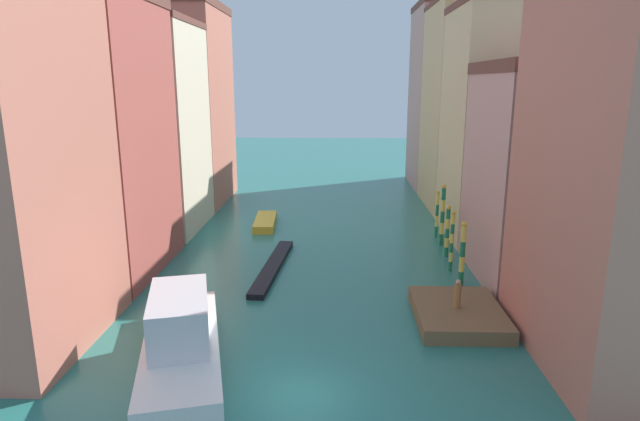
{
  "coord_description": "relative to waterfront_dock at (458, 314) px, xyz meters",
  "views": [
    {
      "loc": [
        1.39,
        -18.99,
        12.32
      ],
      "look_at": [
        -0.12,
        25.57,
        1.5
      ],
      "focal_mm": 29.77,
      "sensor_mm": 36.0,
      "label": 1
    }
  ],
  "objects": [
    {
      "name": "building_left_2",
      "position": [
        -21.62,
        17.83,
        8.28
      ],
      "size": [
        6.97,
        9.93,
        17.3
      ],
      "color": "beige",
      "rests_on": "ground"
    },
    {
      "name": "building_right_1",
      "position": [
        5.97,
        6.9,
        6.42
      ],
      "size": [
        6.97,
        10.08,
        13.57
      ],
      "color": "tan",
      "rests_on": "ground"
    },
    {
      "name": "mooring_pole_4",
      "position": [
        1.61,
        15.57,
        1.59
      ],
      "size": [
        0.27,
        0.27,
        3.87
      ],
      "color": "#197247",
      "rests_on": "ground"
    },
    {
      "name": "mooring_pole_1",
      "position": [
        1.15,
        7.66,
        1.73
      ],
      "size": [
        0.27,
        0.27,
        4.14
      ],
      "color": "#197247",
      "rests_on": "ground"
    },
    {
      "name": "building_right_3",
      "position": [
        5.97,
        27.43,
        9.56
      ],
      "size": [
        6.97,
        11.52,
        19.87
      ],
      "color": "#DBB77A",
      "rests_on": "ground"
    },
    {
      "name": "mooring_pole_0",
      "position": [
        1.23,
        4.91,
        1.74
      ],
      "size": [
        0.35,
        0.35,
        4.14
      ],
      "color": "#197247",
      "rests_on": "ground"
    },
    {
      "name": "motorboat_0",
      "position": [
        -12.81,
        18.79,
        -0.06
      ],
      "size": [
        2.07,
        5.93,
        0.64
      ],
      "color": "gold",
      "rests_on": "ground"
    },
    {
      "name": "ground_plane",
      "position": [
        -7.83,
        17.25,
        -0.38
      ],
      "size": [
        154.0,
        154.0,
        0.0
      ],
      "primitive_type": "plane",
      "color": "#28756B"
    },
    {
      "name": "gondola_black",
      "position": [
        -10.78,
        7.55,
        -0.2
      ],
      "size": [
        1.84,
        10.76,
        0.37
      ],
      "color": "black",
      "rests_on": "ground"
    },
    {
      "name": "mooring_pole_3",
      "position": [
        1.62,
        13.44,
        2.07
      ],
      "size": [
        0.34,
        0.34,
        4.8
      ],
      "color": "#197247",
      "rests_on": "ground"
    },
    {
      "name": "building_right_0",
      "position": [
        5.97,
        -3.85,
        9.13
      ],
      "size": [
        6.97,
        11.06,
        19.01
      ],
      "color": "#C6705B",
      "rests_on": "ground"
    },
    {
      "name": "vaporetto_white",
      "position": [
        -13.35,
        -4.95,
        0.85
      ],
      "size": [
        5.83,
        11.08,
        3.35
      ],
      "color": "white",
      "rests_on": "ground"
    },
    {
      "name": "waterfront_dock",
      "position": [
        0.0,
        0.0,
        0.0
      ],
      "size": [
        4.5,
        5.83,
        0.77
      ],
      "color": "brown",
      "rests_on": "ground"
    },
    {
      "name": "building_left_3",
      "position": [
        -21.62,
        28.69,
        9.64
      ],
      "size": [
        6.97,
        11.88,
        20.01
      ],
      "color": "#C6705B",
      "rests_on": "ground"
    },
    {
      "name": "building_right_4",
      "position": [
        5.97,
        38.56,
        10.23
      ],
      "size": [
        6.97,
        10.94,
        21.2
      ],
      "color": "tan",
      "rests_on": "ground"
    },
    {
      "name": "building_left_1",
      "position": [
        -21.62,
        7.19,
        8.56
      ],
      "size": [
        6.97,
        10.68,
        17.86
      ],
      "color": "#B25147",
      "rests_on": "ground"
    },
    {
      "name": "person_on_dock",
      "position": [
        -0.1,
        -0.04,
        1.1
      ],
      "size": [
        0.36,
        0.36,
        1.55
      ],
      "color": "olive",
      "rests_on": "waterfront_dock"
    },
    {
      "name": "mooring_pole_2",
      "position": [
        1.47,
        10.67,
        1.57
      ],
      "size": [
        0.32,
        0.32,
        3.81
      ],
      "color": "#197247",
      "rests_on": "ground"
    },
    {
      "name": "building_right_2",
      "position": [
        5.97,
        16.85,
        8.79
      ],
      "size": [
        6.97,
        9.84,
        18.33
      ],
      "color": "beige",
      "rests_on": "ground"
    }
  ]
}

